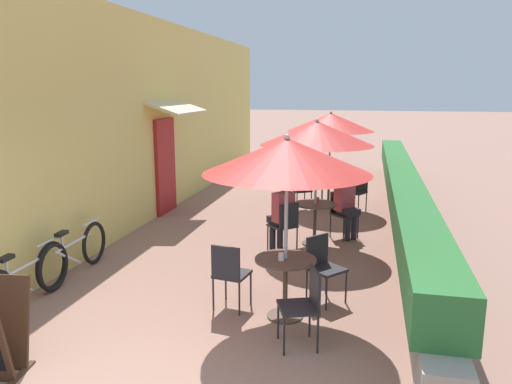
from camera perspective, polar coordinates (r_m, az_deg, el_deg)
cafe_facade_wall at (r=11.80m, az=-10.02°, el=8.40°), size 0.98×14.97×4.20m
planter_hedge at (r=11.15m, az=16.34°, el=-0.16°), size 0.60×13.97×1.01m
patio_table_near at (r=6.12m, az=3.38°, el=-9.52°), size 0.74×0.74×0.75m
patio_umbrella_near at (r=5.75m, az=3.55°, el=4.11°), size 1.97×1.97×2.24m
cafe_chair_near_left at (r=6.31m, az=-3.05°, el=-9.01°), size 0.46×0.46×0.87m
cafe_chair_near_right at (r=5.50m, az=5.61°, el=-12.30°), size 0.51×0.51×0.87m
cafe_chair_near_back at (r=6.64m, az=7.63°, el=-8.04°), size 0.56×0.56×0.87m
coffee_cup_near at (r=5.96m, az=2.90°, el=-7.40°), size 0.07×0.07×0.09m
patio_table_mid at (r=8.95m, az=6.75°, el=-2.65°), size 0.74×0.74×0.75m
patio_umbrella_mid at (r=8.70m, az=6.98°, el=6.67°), size 1.97×1.97×2.24m
cafe_chair_mid_left at (r=8.47m, az=3.35°, el=-3.54°), size 0.57×0.57×0.87m
seated_patron_mid_left at (r=8.52m, az=2.92°, el=-2.27°), size 0.51×0.51×1.25m
cafe_chair_mid_right at (r=9.47m, az=9.79°, el=-2.05°), size 0.57×0.57×0.87m
seated_patron_mid_right at (r=9.35m, az=10.28°, el=-1.17°), size 0.51×0.51×1.25m
coffee_cup_mid at (r=8.97m, az=7.02°, el=-0.89°), size 0.07×0.07×0.09m
patio_table_far at (r=11.79m, az=8.32°, el=0.82°), size 0.74×0.74×0.75m
patio_umbrella_far at (r=11.60m, az=8.53°, el=7.90°), size 1.97×1.97×2.24m
cafe_chair_far_left at (r=11.51m, az=11.52°, el=0.35°), size 0.54×0.54×0.87m
cafe_chair_far_right at (r=12.49m, az=8.08°, el=1.37°), size 0.42×0.42×0.87m
cafe_chair_far_back at (r=11.41m, az=5.33°, el=0.44°), size 0.55×0.55×0.87m
coffee_cup_far at (r=11.68m, az=8.70°, el=2.02°), size 0.07×0.07×0.09m
bicycle_leaning at (r=7.11m, az=-24.90°, el=-9.08°), size 0.10×1.80×0.77m
bicycle_second at (r=7.92m, az=-19.99°, el=-6.59°), size 0.12×1.79×0.77m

